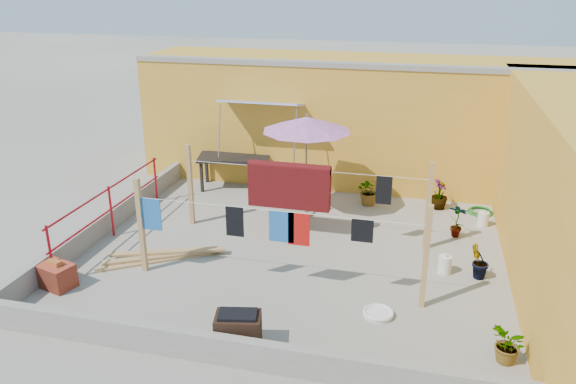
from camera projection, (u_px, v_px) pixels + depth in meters
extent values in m
plane|color=#9E998E|center=(294.00, 252.00, 11.10)|extent=(80.00, 80.00, 0.00)
cube|color=gold|center=(355.00, 120.00, 14.67)|extent=(11.00, 2.40, 3.20)
cube|color=gray|center=(352.00, 65.00, 13.17)|extent=(11.00, 0.35, 0.12)
cube|color=#2D51B2|center=(261.00, 103.00, 13.52)|extent=(2.00, 0.79, 0.22)
cylinder|color=gray|center=(219.00, 131.00, 13.63)|extent=(0.03, 0.30, 1.28)
cylinder|color=gray|center=(295.00, 136.00, 13.20)|extent=(0.03, 0.30, 1.28)
cube|color=gray|center=(234.00, 351.00, 7.78)|extent=(8.30, 0.16, 0.44)
cube|color=gray|center=(108.00, 221.00, 11.95)|extent=(0.16, 7.30, 0.44)
cylinder|color=#A6101C|center=(51.00, 255.00, 9.79)|extent=(0.05, 0.05, 1.10)
cylinder|color=#A6101C|center=(111.00, 211.00, 11.60)|extent=(0.05, 0.05, 1.10)
cylinder|color=#A6101C|center=(156.00, 180.00, 13.41)|extent=(0.05, 0.05, 1.10)
cylinder|color=#A6101C|center=(109.00, 189.00, 11.42)|extent=(0.04, 4.20, 0.04)
cylinder|color=#A6101C|center=(111.00, 209.00, 11.58)|extent=(0.04, 4.20, 0.04)
cube|color=tan|center=(141.00, 226.00, 10.08)|extent=(0.09, 0.09, 1.80)
cube|color=tan|center=(426.00, 257.00, 8.94)|extent=(0.09, 0.09, 1.80)
cube|color=tan|center=(428.00, 206.00, 10.93)|extent=(0.09, 0.09, 1.80)
cube|color=tan|center=(190.00, 185.00, 12.07)|extent=(0.09, 0.09, 1.80)
cylinder|color=silver|center=(275.00, 211.00, 9.31)|extent=(5.00, 0.01, 0.01)
cylinder|color=silver|center=(304.00, 170.00, 11.31)|extent=(5.00, 0.01, 0.01)
cube|color=#460B0D|center=(289.00, 187.00, 11.52)|extent=(1.72, 0.22, 0.90)
cube|color=black|center=(384.00, 190.00, 11.04)|extent=(0.31, 0.02, 0.58)
cube|color=maroon|center=(260.00, 179.00, 11.62)|extent=(0.44, 0.02, 0.56)
cube|color=#1E59A4|center=(150.00, 214.00, 9.95)|extent=(0.42, 0.02, 0.60)
cube|color=black|center=(235.00, 222.00, 9.57)|extent=(0.31, 0.02, 0.55)
cube|color=#AD100D|center=(299.00, 229.00, 9.32)|extent=(0.37, 0.02, 0.58)
cube|color=#1E59A4|center=(281.00, 227.00, 9.39)|extent=(0.43, 0.02, 0.56)
cube|color=black|center=(362.00, 231.00, 9.05)|extent=(0.36, 0.02, 0.40)
cylinder|color=gray|center=(306.00, 213.00, 12.84)|extent=(0.35, 0.35, 0.06)
cylinder|color=gray|center=(306.00, 168.00, 12.45)|extent=(0.04, 0.04, 2.24)
cone|color=#D271B6|center=(307.00, 124.00, 12.09)|extent=(2.54, 2.54, 0.31)
cylinder|color=gray|center=(307.00, 116.00, 12.03)|extent=(0.04, 0.04, 0.10)
cube|color=black|center=(234.00, 157.00, 14.25)|extent=(1.94, 1.25, 0.07)
cube|color=black|center=(202.00, 177.00, 14.09)|extent=(0.07, 0.07, 0.78)
cube|color=black|center=(207.00, 168.00, 14.76)|extent=(0.07, 0.07, 0.78)
cube|color=black|center=(264.00, 178.00, 14.03)|extent=(0.07, 0.07, 0.78)
cube|color=black|center=(266.00, 169.00, 14.70)|extent=(0.07, 0.07, 0.78)
cube|color=#AC3E27|center=(57.00, 276.00, 9.77)|extent=(0.69, 0.58, 0.43)
cube|color=#AF5A29|center=(55.00, 263.00, 9.68)|extent=(0.29, 0.20, 0.09)
cube|color=tan|center=(155.00, 261.00, 10.69)|extent=(1.91, 1.36, 0.04)
cube|color=tan|center=(162.00, 256.00, 10.76)|extent=(2.00, 1.21, 0.04)
cube|color=tan|center=(168.00, 252.00, 10.84)|extent=(2.11, 0.94, 0.04)
cube|color=black|center=(238.00, 332.00, 8.12)|extent=(0.73, 0.57, 0.55)
cube|color=black|center=(238.00, 314.00, 8.01)|extent=(0.60, 0.44, 0.04)
cylinder|color=silver|center=(378.00, 314.00, 8.98)|extent=(0.47, 0.47, 0.06)
torus|color=silver|center=(378.00, 312.00, 8.97)|extent=(0.50, 0.50, 0.05)
cylinder|color=silver|center=(445.00, 265.00, 10.24)|extent=(0.24, 0.24, 0.33)
cylinder|color=silver|center=(446.00, 255.00, 10.18)|extent=(0.07, 0.07, 0.06)
cylinder|color=silver|center=(483.00, 219.00, 12.20)|extent=(0.23, 0.23, 0.32)
cylinder|color=silver|center=(484.00, 212.00, 12.14)|extent=(0.06, 0.06, 0.05)
torus|color=#186E1C|center=(480.00, 212.00, 12.93)|extent=(0.57, 0.57, 0.04)
torus|color=#186E1C|center=(480.00, 210.00, 12.91)|extent=(0.48, 0.48, 0.04)
imported|color=#1A5819|center=(370.00, 191.00, 13.30)|extent=(0.79, 0.74, 0.69)
imported|color=#1A5819|center=(439.00, 194.00, 13.06)|extent=(0.46, 0.46, 0.70)
imported|color=#1A5819|center=(457.00, 220.00, 11.62)|extent=(0.46, 0.38, 0.74)
imported|color=#1A5819|center=(479.00, 262.00, 10.00)|extent=(0.47, 0.45, 0.66)
imported|color=#1A5819|center=(509.00, 345.00, 7.79)|extent=(0.50, 0.56, 0.58)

